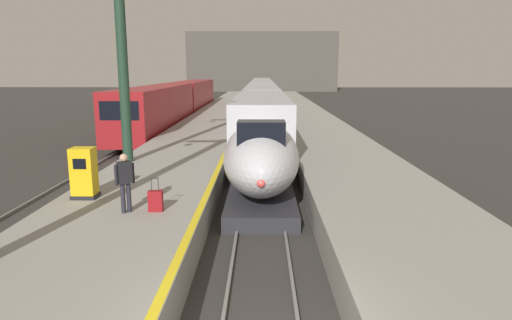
{
  "coord_description": "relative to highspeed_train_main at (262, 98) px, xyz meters",
  "views": [
    {
      "loc": [
        0.02,
        -6.74,
        5.0
      ],
      "look_at": [
        -0.19,
        9.15,
        1.8
      ],
      "focal_mm": 31.28,
      "sensor_mm": 36.0,
      "label": 1
    }
  ],
  "objects": [
    {
      "name": "rail_secondary_left",
      "position": [
        -8.85,
        -15.58,
        -1.91
      ],
      "size": [
        0.08,
        110.0,
        0.12
      ],
      "primitive_type": "cube",
      "color": "slate",
      "rests_on": "ground"
    },
    {
      "name": "passenger_near_edge",
      "position": [
        -3.81,
        -37.78,
        0.07
      ],
      "size": [
        0.47,
        0.41,
        1.69
      ],
      "color": "#23232D",
      "rests_on": "platform_left"
    },
    {
      "name": "regional_train_adjacent",
      "position": [
        -8.1,
        -6.44,
        0.16
      ],
      "size": [
        2.85,
        36.6,
        3.8
      ],
      "color": "maroon",
      "rests_on": "ground"
    },
    {
      "name": "platform_left_safety_stripe",
      "position": [
        -1.77,
        -18.33,
        -0.92
      ],
      "size": [
        0.2,
        107.8,
        0.01
      ],
      "primitive_type": "cube",
      "color": "yellow",
      "rests_on": "platform_left"
    },
    {
      "name": "rolling_suitcase",
      "position": [
        -3.0,
        -37.65,
        -0.62
      ],
      "size": [
        0.4,
        0.22,
        0.98
      ],
      "color": "maroon",
      "rests_on": "platform_left"
    },
    {
      "name": "highspeed_train_main",
      "position": [
        0.0,
        0.0,
        0.0
      ],
      "size": [
        2.92,
        75.41,
        3.6
      ],
      "color": "silver",
      "rests_on": "ground"
    },
    {
      "name": "station_column_mid",
      "position": [
        -5.9,
        -30.55,
        5.09
      ],
      "size": [
        4.0,
        0.68,
        10.11
      ],
      "color": "#1E3828",
      "rests_on": "platform_left"
    },
    {
      "name": "ticket_machine_yellow",
      "position": [
        -5.55,
        -36.31,
        -0.18
      ],
      "size": [
        0.76,
        0.62,
        1.6
      ],
      "color": "yellow",
      "rests_on": "platform_left"
    },
    {
      "name": "terminus_back_wall",
      "position": [
        0.0,
        58.92,
        5.03
      ],
      "size": [
        36.0,
        2.0,
        14.0
      ],
      "primitive_type": "cube",
      "color": "#4C4742",
      "rests_on": "ground"
    },
    {
      "name": "rail_main_left",
      "position": [
        -0.75,
        -15.58,
        -1.91
      ],
      "size": [
        0.08,
        110.0,
        0.12
      ],
      "primitive_type": "cube",
      "color": "slate",
      "rests_on": "ground"
    },
    {
      "name": "platform_left",
      "position": [
        -4.05,
        -18.33,
        -1.45
      ],
      "size": [
        4.8,
        110.0,
        1.05
      ],
      "primitive_type": "cube",
      "color": "gray",
      "rests_on": "ground"
    },
    {
      "name": "platform_right",
      "position": [
        4.05,
        -18.33,
        -1.45
      ],
      "size": [
        4.8,
        110.0,
        1.05
      ],
      "primitive_type": "cube",
      "color": "gray",
      "rests_on": "ground"
    },
    {
      "name": "rail_main_right",
      "position": [
        0.75,
        -15.58,
        -1.91
      ],
      "size": [
        0.08,
        110.0,
        0.12
      ],
      "primitive_type": "cube",
      "color": "slate",
      "rests_on": "ground"
    },
    {
      "name": "rail_secondary_right",
      "position": [
        -7.35,
        -15.58,
        -1.91
      ],
      "size": [
        0.08,
        110.0,
        0.12
      ],
      "primitive_type": "cube",
      "color": "slate",
      "rests_on": "ground"
    }
  ]
}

